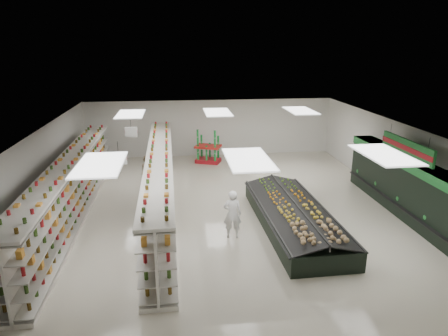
{
  "coord_description": "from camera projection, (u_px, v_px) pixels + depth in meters",
  "views": [
    {
      "loc": [
        -1.96,
        -14.47,
        6.22
      ],
      "look_at": [
        -0.07,
        0.95,
        1.38
      ],
      "focal_mm": 32.0,
      "sensor_mm": 36.0,
      "label": 1
    }
  ],
  "objects": [
    {
      "name": "floor",
      "position": [
        229.0,
        208.0,
        15.79
      ],
      "size": [
        16.0,
        16.0,
        0.0
      ],
      "primitive_type": "plane",
      "color": "beige",
      "rests_on": "ground"
    },
    {
      "name": "wall_left",
      "position": [
        38.0,
        177.0,
        14.5
      ],
      "size": [
        0.02,
        16.0,
        3.2
      ],
      "primitive_type": "cube",
      "color": "white",
      "rests_on": "floor"
    },
    {
      "name": "hortifruti_banner",
      "position": [
        407.0,
        148.0,
        14.31
      ],
      "size": [
        0.12,
        3.2,
        0.95
      ],
      "color": "#1E732F",
      "rests_on": "ceiling"
    },
    {
      "name": "aisle_sign_near",
      "position": [
        119.0,
        158.0,
        12.64
      ],
      "size": [
        0.52,
        0.06,
        0.75
      ],
      "color": "white",
      "rests_on": "ceiling"
    },
    {
      "name": "wall_back",
      "position": [
        210.0,
        128.0,
        22.89
      ],
      "size": [
        14.0,
        0.02,
        3.2
      ],
      "primitive_type": "cube",
      "color": "white",
      "rests_on": "floor"
    },
    {
      "name": "shopper_main",
      "position": [
        232.0,
        214.0,
        13.19
      ],
      "size": [
        0.66,
        0.49,
        1.67
      ],
      "primitive_type": "imported",
      "rotation": [
        0.0,
        0.0,
        2.98
      ],
      "color": "white",
      "rests_on": "floor"
    },
    {
      "name": "soda_endcap",
      "position": [
        208.0,
        148.0,
        21.65
      ],
      "size": [
        1.57,
        1.33,
        1.7
      ],
      "rotation": [
        0.0,
        0.0,
        -0.38
      ],
      "color": "#A7131C",
      "rests_on": "floor"
    },
    {
      "name": "gondola_center",
      "position": [
        161.0,
        184.0,
        15.42
      ],
      "size": [
        1.16,
        12.86,
        2.23
      ],
      "rotation": [
        0.0,
        0.0,
        0.02
      ],
      "color": "white",
      "rests_on": "floor"
    },
    {
      "name": "produce_wall_case",
      "position": [
        409.0,
        185.0,
        14.76
      ],
      "size": [
        0.93,
        8.0,
        2.2
      ],
      "color": "black",
      "rests_on": "floor"
    },
    {
      "name": "produce_island",
      "position": [
        294.0,
        216.0,
        14.05
      ],
      "size": [
        2.45,
        6.45,
        0.96
      ],
      "rotation": [
        0.0,
        0.0,
        0.02
      ],
      "color": "black",
      "rests_on": "floor"
    },
    {
      "name": "shopper_background",
      "position": [
        148.0,
        172.0,
        17.83
      ],
      "size": [
        0.56,
        0.8,
        1.51
      ],
      "primitive_type": "imported",
      "rotation": [
        0.0,
        0.0,
        1.41
      ],
      "color": "#957A5B",
      "rests_on": "floor"
    },
    {
      "name": "ceiling",
      "position": [
        229.0,
        129.0,
        14.84
      ],
      "size": [
        14.0,
        16.0,
        0.02
      ],
      "primitive_type": "cube",
      "color": "white",
      "rests_on": "wall_back"
    },
    {
      "name": "aisle_sign_far",
      "position": [
        131.0,
        132.0,
        16.43
      ],
      "size": [
        0.52,
        0.06,
        0.75
      ],
      "color": "white",
      "rests_on": "ceiling"
    },
    {
      "name": "gondola_left",
      "position": [
        72.0,
        191.0,
        14.77
      ],
      "size": [
        1.06,
        12.7,
        2.2
      ],
      "rotation": [
        0.0,
        0.0,
        0.01
      ],
      "color": "white",
      "rests_on": "floor"
    },
    {
      "name": "wall_right",
      "position": [
        400.0,
        163.0,
        16.13
      ],
      "size": [
        0.02,
        16.0,
        3.2
      ],
      "primitive_type": "cube",
      "color": "white",
      "rests_on": "floor"
    },
    {
      "name": "wall_front",
      "position": [
        284.0,
        293.0,
        7.73
      ],
      "size": [
        14.0,
        0.02,
        3.2
      ],
      "primitive_type": "cube",
      "color": "white",
      "rests_on": "floor"
    }
  ]
}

